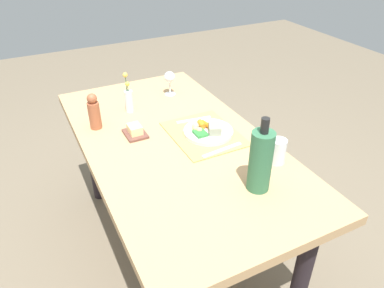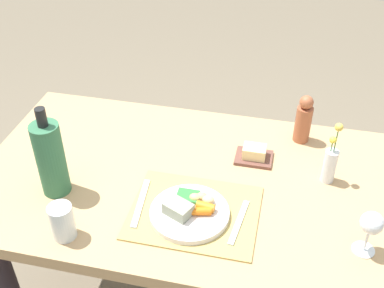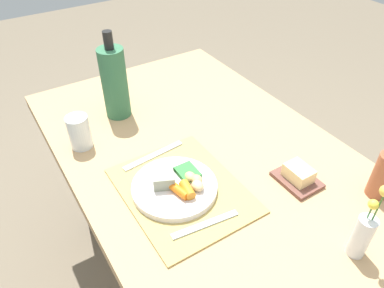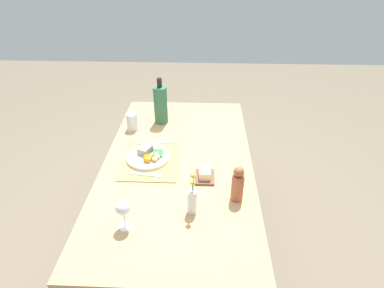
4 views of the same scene
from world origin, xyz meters
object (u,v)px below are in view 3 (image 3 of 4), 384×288
dinner_plate (175,185)px  water_tumbler (80,134)px  fork (154,155)px  cooler_bottle (115,82)px  flower_vase (363,232)px  dining_table (225,196)px  knife (205,224)px  butter_dish (298,176)px

dinner_plate → water_tumbler: (-0.34, -0.16, 0.03)m
fork → cooler_bottle: cooler_bottle is taller
flower_vase → dining_table: bearing=-166.0°
dining_table → cooler_bottle: 0.55m
knife → butter_dish: (0.01, 0.32, 0.01)m
dinner_plate → knife: dinner_plate is taller
dining_table → knife: 0.24m
knife → cooler_bottle: 0.62m
butter_dish → water_tumbler: bearing=-136.1°
fork → cooler_bottle: bearing=173.0°
fork → water_tumbler: 0.25m
dining_table → water_tumbler: water_tumbler is taller
dining_table → dinner_plate: size_ratio=6.43×
water_tumbler → cooler_bottle: cooler_bottle is taller
knife → water_tumbler: 0.52m
dinner_plate → fork: size_ratio=1.14×
butter_dish → flower_vase: 0.26m
dining_table → butter_dish: bearing=48.5°
knife → flower_vase: (0.26, 0.27, 0.07)m
dining_table → fork: size_ratio=7.33×
flower_vase → fork: bearing=-156.3°
water_tumbler → cooler_bottle: 0.22m
knife → flower_vase: bearing=52.6°
dining_table → butter_dish: 0.24m
dinner_plate → flower_vase: flower_vase is taller
flower_vase → cooler_bottle: (-0.86, -0.25, 0.06)m
fork → cooler_bottle: size_ratio=0.68×
water_tumbler → flower_vase: (0.75, 0.42, 0.03)m
fork → knife: 0.32m
dining_table → water_tumbler: (-0.36, -0.33, 0.15)m
fork → flower_vase: size_ratio=0.95×
dining_table → knife: knife is taller
dinner_plate → dining_table: bearing=82.4°
dinner_plate → butter_dish: size_ratio=1.88×
dinner_plate → cooler_bottle: (-0.45, 0.02, 0.11)m
dining_table → cooler_bottle: (-0.47, -0.15, 0.23)m
butter_dish → cooler_bottle: (-0.61, -0.30, 0.11)m
dinner_plate → flower_vase: (0.41, 0.27, 0.05)m
fork → knife: size_ratio=1.14×
butter_dish → flower_vase: flower_vase is taller
knife → water_tumbler: (-0.49, -0.16, 0.04)m
fork → butter_dish: 0.45m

